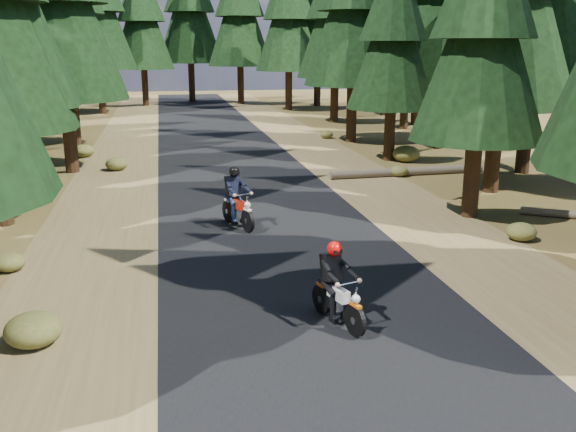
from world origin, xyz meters
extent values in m
plane|color=#4D3C1B|center=(0.00, 0.00, 0.00)|extent=(120.00, 120.00, 0.00)
cube|color=black|center=(0.00, 5.00, 0.01)|extent=(6.00, 100.00, 0.01)
cube|color=brown|center=(-4.60, 5.00, 0.00)|extent=(3.20, 100.00, 0.01)
cube|color=brown|center=(4.60, 5.00, 0.00)|extent=(3.20, 100.00, 0.01)
cylinder|color=black|center=(6.06, 4.48, 2.26)|extent=(0.48, 0.48, 4.52)
cone|color=black|center=(6.06, 4.48, 5.08)|extent=(3.84, 3.84, 5.65)
cylinder|color=black|center=(8.28, 7.39, 2.92)|extent=(0.53, 0.53, 5.84)
cylinder|color=black|center=(11.21, 10.34, 3.22)|extent=(0.56, 0.56, 6.43)
cylinder|color=black|center=(-6.35, 13.89, 2.86)|extent=(0.53, 0.53, 5.72)
cone|color=black|center=(-6.35, 13.89, 6.43)|extent=(4.86, 4.86, 7.15)
cylinder|color=black|center=(6.98, 14.07, 2.25)|extent=(0.48, 0.48, 4.51)
cone|color=black|center=(6.98, 14.07, 5.07)|extent=(3.83, 3.83, 5.64)
cylinder|color=black|center=(10.48, 16.81, 3.24)|extent=(0.56, 0.56, 6.47)
cylinder|color=black|center=(-7.00, 20.76, 2.82)|extent=(0.53, 0.53, 5.64)
cone|color=black|center=(-7.00, 20.76, 6.34)|extent=(4.79, 4.79, 7.05)
cylinder|color=black|center=(6.93, 19.74, 2.91)|extent=(0.53, 0.53, 5.83)
cone|color=black|center=(6.93, 19.74, 6.56)|extent=(4.95, 4.95, 7.29)
cylinder|color=black|center=(-10.86, 23.22, 2.72)|extent=(0.52, 0.52, 5.45)
cylinder|color=black|center=(11.52, 24.15, 2.31)|extent=(0.48, 0.48, 4.61)
cone|color=black|center=(11.52, 24.15, 5.19)|extent=(3.92, 3.92, 5.77)
cone|color=black|center=(11.52, 24.15, 7.27)|extent=(3.00, 3.00, 4.15)
cylinder|color=black|center=(-8.12, 27.46, 2.21)|extent=(0.48, 0.48, 4.42)
cone|color=black|center=(-8.12, 27.46, 4.97)|extent=(3.76, 3.76, 5.52)
cone|color=black|center=(-8.12, 27.46, 6.96)|extent=(2.87, 2.87, 3.98)
cylinder|color=black|center=(8.34, 28.41, 2.88)|extent=(0.53, 0.53, 5.76)
cone|color=black|center=(8.34, 28.41, 6.48)|extent=(4.90, 4.90, 7.21)
cylinder|color=black|center=(-11.79, 32.77, 2.37)|extent=(0.49, 0.49, 4.75)
cone|color=black|center=(-11.79, 32.77, 5.34)|extent=(4.04, 4.04, 5.93)
cone|color=black|center=(-11.79, 32.77, 7.48)|extent=(3.09, 3.09, 4.27)
cylinder|color=black|center=(13.03, 32.09, 2.83)|extent=(0.53, 0.53, 5.66)
cone|color=black|center=(13.03, 32.09, 6.37)|extent=(4.81, 4.81, 7.07)
cylinder|color=black|center=(13.00, 26.00, 3.00)|extent=(0.54, 0.54, 6.00)
cone|color=black|center=(13.00, 26.00, 6.75)|extent=(5.10, 5.10, 7.50)
cylinder|color=black|center=(15.00, 18.00, 2.80)|extent=(0.52, 0.52, 5.60)
cone|color=black|center=(15.00, 18.00, 6.30)|extent=(4.76, 4.76, 7.00)
cylinder|color=black|center=(-7.00, 37.00, 3.20)|extent=(0.56, 0.56, 6.40)
cone|color=black|center=(-7.00, 37.00, 7.20)|extent=(5.44, 5.44, 8.00)
cylinder|color=black|center=(7.00, 37.00, 3.00)|extent=(0.54, 0.54, 6.00)
cone|color=black|center=(7.00, 37.00, 6.75)|extent=(5.10, 5.10, 7.50)
cylinder|color=black|center=(-10.00, 40.00, 3.40)|extent=(0.57, 0.57, 6.80)
cone|color=black|center=(-10.00, 40.00, 7.65)|extent=(5.78, 5.78, 8.50)
cylinder|color=black|center=(10.00, 40.00, 3.20)|extent=(0.56, 0.56, 6.40)
cone|color=black|center=(10.00, 40.00, 7.20)|extent=(5.44, 5.44, 8.00)
cylinder|color=black|center=(-4.00, 43.00, 3.00)|extent=(0.54, 0.54, 6.00)
cone|color=black|center=(-4.00, 43.00, 6.75)|extent=(5.10, 5.10, 7.50)
cylinder|color=black|center=(4.00, 43.00, 3.20)|extent=(0.56, 0.56, 6.40)
cone|color=black|center=(4.00, 43.00, 7.20)|extent=(5.44, 5.44, 8.00)
cylinder|color=black|center=(0.00, 46.00, 3.40)|extent=(0.57, 0.57, 6.80)
cone|color=black|center=(0.00, 46.00, 7.65)|extent=(5.78, 5.78, 8.50)
cylinder|color=black|center=(-13.00, 36.00, 2.80)|extent=(0.52, 0.52, 5.60)
cone|color=black|center=(-13.00, 36.00, 6.30)|extent=(4.76, 4.76, 7.00)
cylinder|color=black|center=(13.00, 36.00, 3.00)|extent=(0.54, 0.54, 6.00)
cone|color=black|center=(13.00, 36.00, 6.75)|extent=(5.10, 5.10, 7.50)
cylinder|color=#4C4233|center=(6.52, 10.60, 0.16)|extent=(6.30, 0.62, 0.32)
ellipsoid|color=#474C1E|center=(5.98, 21.16, 0.21)|extent=(0.69, 0.69, 0.42)
ellipsoid|color=#474C1E|center=(-4.65, 13.90, 0.26)|extent=(0.87, 0.87, 0.52)
ellipsoid|color=#474C1E|center=(-7.06, 7.96, 0.30)|extent=(1.01, 1.01, 0.60)
ellipsoid|color=#474C1E|center=(-5.04, -1.95, 0.29)|extent=(0.95, 0.95, 0.57)
ellipsoid|color=#474C1E|center=(-6.26, 2.04, 0.20)|extent=(0.67, 0.67, 0.40)
ellipsoid|color=#474C1E|center=(6.13, 10.53, 0.21)|extent=(0.70, 0.70, 0.42)
ellipsoid|color=#474C1E|center=(-6.31, 17.45, 0.29)|extent=(0.95, 0.95, 0.57)
ellipsoid|color=#474C1E|center=(7.58, 13.51, 0.35)|extent=(1.18, 1.18, 0.71)
ellipsoid|color=#474C1E|center=(6.26, 1.97, 0.23)|extent=(0.78, 0.78, 0.47)
cube|color=black|center=(0.21, -2.13, 1.04)|extent=(0.39, 0.30, 0.49)
sphere|color=#C20907|center=(0.21, -2.13, 1.40)|extent=(0.35, 0.35, 0.28)
cube|color=black|center=(-0.81, 4.63, 1.14)|extent=(0.43, 0.34, 0.55)
sphere|color=black|center=(-0.81, 4.63, 1.54)|extent=(0.39, 0.39, 0.30)
camera|label=1|loc=(-2.74, -12.50, 4.91)|focal=40.00mm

